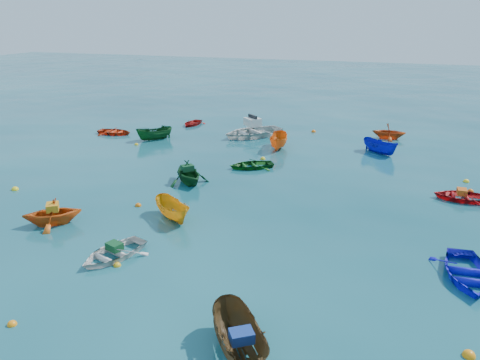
% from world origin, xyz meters
% --- Properties ---
extents(ground, '(160.00, 160.00, 0.00)m').
position_xyz_m(ground, '(0.00, 0.00, 0.00)').
color(ground, '#0A3A4A').
rests_on(ground, ground).
extents(dinghy_white_near, '(2.86, 3.37, 0.59)m').
position_xyz_m(dinghy_white_near, '(-2.22, -4.21, 0.00)').
color(dinghy_white_near, silver).
rests_on(dinghy_white_near, ground).
extents(sampan_brown_mid, '(2.89, 3.44, 1.28)m').
position_xyz_m(sampan_brown_mid, '(4.38, -8.00, 0.00)').
color(sampan_brown_mid, '#533A1E').
rests_on(sampan_brown_mid, ground).
extents(dinghy_blue_se, '(2.65, 3.53, 0.70)m').
position_xyz_m(dinghy_blue_se, '(10.94, -1.42, 0.00)').
color(dinghy_blue_se, '#100FC6').
rests_on(dinghy_blue_se, ground).
extents(dinghy_orange_w, '(3.36, 3.28, 1.35)m').
position_xyz_m(dinghy_orange_w, '(-6.58, -2.39, 0.00)').
color(dinghy_orange_w, '#DD5814').
rests_on(dinghy_orange_w, ground).
extents(sampan_yellow_mid, '(2.83, 2.56, 1.08)m').
position_xyz_m(sampan_yellow_mid, '(-1.61, -0.11, 0.00)').
color(sampan_yellow_mid, orange).
rests_on(sampan_yellow_mid, ground).
extents(dinghy_green_e, '(3.41, 3.16, 0.58)m').
position_xyz_m(dinghy_green_e, '(-0.43, 8.48, 0.00)').
color(dinghy_green_e, '#135217').
rests_on(dinghy_green_e, ground).
extents(dinghy_red_nw, '(2.86, 2.07, 0.59)m').
position_xyz_m(dinghy_red_nw, '(-13.40, 13.23, 0.00)').
color(dinghy_red_nw, red).
rests_on(dinghy_red_nw, ground).
extents(sampan_orange_n, '(1.54, 3.24, 1.21)m').
position_xyz_m(sampan_orange_n, '(0.12, 13.35, 0.00)').
color(sampan_orange_n, orange).
rests_on(sampan_orange_n, ground).
extents(dinghy_green_n, '(3.57, 3.55, 1.43)m').
position_xyz_m(dinghy_green_n, '(-2.99, 4.65, 0.00)').
color(dinghy_green_n, '#10441B').
rests_on(dinghy_green_n, ground).
extents(dinghy_red_ne, '(2.96, 2.15, 0.60)m').
position_xyz_m(dinghy_red_ne, '(11.62, 6.86, 0.00)').
color(dinghy_red_ne, '#B90F13').
rests_on(dinghy_red_ne, ground).
extents(sampan_blue_far, '(2.90, 2.56, 1.09)m').
position_xyz_m(sampan_blue_far, '(7.06, 14.40, 0.00)').
color(sampan_blue_far, '#0D11A8').
rests_on(sampan_blue_far, ground).
extents(dinghy_red_far, '(1.95, 2.60, 0.51)m').
position_xyz_m(dinghy_red_far, '(-8.83, 18.22, 0.00)').
color(dinghy_red_far, '#AF110E').
rests_on(dinghy_red_far, ground).
extents(dinghy_orange_far, '(2.54, 2.22, 1.30)m').
position_xyz_m(dinghy_orange_far, '(7.50, 18.78, 0.00)').
color(dinghy_orange_far, '#C84512').
rests_on(dinghy_orange_far, ground).
extents(sampan_green_far, '(2.72, 2.81, 1.10)m').
position_xyz_m(sampan_green_far, '(-9.50, 12.71, 0.00)').
color(sampan_green_far, '#10471B').
rests_on(sampan_green_far, ground).
extents(motorboat_white, '(5.85, 5.95, 1.61)m').
position_xyz_m(motorboat_white, '(-2.69, 16.09, 0.00)').
color(motorboat_white, silver).
rests_on(motorboat_white, ground).
extents(tarp_green_a, '(0.73, 0.63, 0.30)m').
position_xyz_m(tarp_green_a, '(-2.19, -4.12, 0.44)').
color(tarp_green_a, '#114722').
rests_on(tarp_green_a, dinghy_white_near).
extents(tarp_blue_a, '(0.81, 0.77, 0.31)m').
position_xyz_m(tarp_blue_a, '(4.47, -8.12, 0.80)').
color(tarp_blue_a, navy).
rests_on(tarp_blue_a, sampan_brown_mid).
extents(tarp_orange_a, '(0.82, 0.86, 0.33)m').
position_xyz_m(tarp_orange_a, '(-6.54, -2.36, 0.84)').
color(tarp_orange_a, orange).
rests_on(tarp_orange_a, dinghy_orange_w).
extents(tarp_green_b, '(0.82, 0.83, 0.32)m').
position_xyz_m(tarp_green_b, '(-3.06, 4.72, 0.87)').
color(tarp_green_b, '#0F3F20').
rests_on(tarp_green_b, dinghy_green_n).
extents(tarp_orange_b, '(0.47, 0.62, 0.29)m').
position_xyz_m(tarp_orange_b, '(11.52, 6.86, 0.45)').
color(tarp_orange_b, '#C95214').
rests_on(tarp_orange_b, dinghy_red_ne).
extents(buoy_or_a, '(0.30, 0.30, 0.30)m').
position_xyz_m(buoy_or_a, '(-2.81, -8.94, 0.00)').
color(buoy_or_a, orange).
rests_on(buoy_or_a, ground).
extents(buoy_ye_a, '(0.29, 0.29, 0.29)m').
position_xyz_m(buoy_ye_a, '(-1.70, -4.75, 0.00)').
color(buoy_ye_a, gold).
rests_on(buoy_ye_a, ground).
extents(buoy_or_b, '(0.37, 0.37, 0.37)m').
position_xyz_m(buoy_or_b, '(10.53, -5.93, 0.00)').
color(buoy_or_b, orange).
rests_on(buoy_or_b, ground).
extents(buoy_ye_b, '(0.38, 0.38, 0.38)m').
position_xyz_m(buoy_ye_b, '(-11.58, 0.58, 0.00)').
color(buoy_ye_b, yellow).
rests_on(buoy_ye_b, ground).
extents(buoy_or_c, '(0.32, 0.32, 0.32)m').
position_xyz_m(buoy_or_c, '(-3.98, 0.73, 0.00)').
color(buoy_or_c, '#CF620B').
rests_on(buoy_or_c, ground).
extents(buoy_ye_c, '(0.34, 0.34, 0.34)m').
position_xyz_m(buoy_ye_c, '(-0.23, 10.44, 0.00)').
color(buoy_ye_c, yellow).
rests_on(buoy_ye_c, ground).
extents(buoy_or_d, '(0.35, 0.35, 0.35)m').
position_xyz_m(buoy_or_d, '(12.14, 8.24, 0.00)').
color(buoy_or_d, '#D2560B').
rests_on(buoy_or_d, ground).
extents(buoy_ye_d, '(0.30, 0.30, 0.30)m').
position_xyz_m(buoy_ye_d, '(-10.06, 10.91, 0.00)').
color(buoy_ye_d, yellow).
rests_on(buoy_ye_d, ground).
extents(buoy_or_e, '(0.37, 0.37, 0.37)m').
position_xyz_m(buoy_or_e, '(1.62, 19.05, 0.00)').
color(buoy_or_e, orange).
rests_on(buoy_or_e, ground).
extents(buoy_ye_e, '(0.34, 0.34, 0.34)m').
position_xyz_m(buoy_ye_e, '(12.10, 9.91, 0.00)').
color(buoy_ye_e, yellow).
rests_on(buoy_ye_e, ground).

